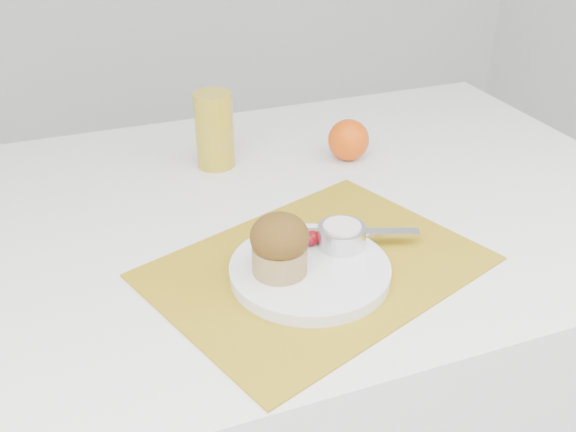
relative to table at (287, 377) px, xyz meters
name	(u,v)px	position (x,y,z in m)	size (l,w,h in m)	color
table	(287,377)	(0.00, 0.00, 0.00)	(1.20, 0.80, 0.75)	white
placemat	(317,267)	(-0.03, -0.18, 0.38)	(0.42, 0.31, 0.00)	#A98617
plate	(310,270)	(-0.04, -0.20, 0.39)	(0.21, 0.21, 0.02)	white
ramekin	(342,236)	(0.01, -0.17, 0.41)	(0.07, 0.07, 0.03)	silver
cream	(342,227)	(0.01, -0.17, 0.42)	(0.05, 0.05, 0.01)	white
raspberry_near	(310,239)	(-0.03, -0.16, 0.40)	(0.02, 0.02, 0.02)	#5B020C
raspberry_far	(313,237)	(-0.02, -0.15, 0.40)	(0.02, 0.02, 0.02)	#5B0205
butter_knife	(345,232)	(0.03, -0.15, 0.40)	(0.21, 0.02, 0.01)	silver
orange	(348,140)	(0.16, 0.11, 0.41)	(0.07, 0.07, 0.07)	#F05408
juice_glass	(215,130)	(-0.07, 0.17, 0.44)	(0.07, 0.07, 0.13)	gold
muffin	(280,245)	(-0.08, -0.20, 0.43)	(0.08, 0.08, 0.08)	tan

